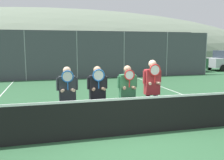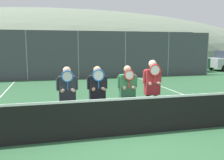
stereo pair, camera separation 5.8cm
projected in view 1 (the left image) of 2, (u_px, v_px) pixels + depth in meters
ground_plane at (129, 135)px, 6.40m from camera, size 120.00×120.00×0.00m
hill_distant at (56, 55)px, 57.87m from camera, size 101.87×56.60×19.81m
clubhouse_building at (78, 50)px, 24.04m from camera, size 21.08×5.50×3.49m
fence_back at (77, 55)px, 16.82m from camera, size 20.02×0.06×3.21m
tennis_net at (130, 116)px, 6.33m from camera, size 10.99×0.09×1.08m
court_line_right_sideline at (200, 101)px, 10.29m from camera, size 0.05×16.00×0.01m
player_leftmost at (67, 94)px, 6.45m from camera, size 0.56×0.34×1.74m
player_center_left at (97, 93)px, 6.66m from camera, size 0.55×0.34×1.74m
player_center_right at (127, 92)px, 6.83m from camera, size 0.56×0.34×1.74m
player_rightmost at (152, 87)px, 7.04m from camera, size 0.55×0.34×1.88m
car_left_of_center at (57, 63)px, 19.01m from camera, size 4.10×1.90×1.86m
car_center at (120, 63)px, 20.23m from camera, size 4.20×1.96×1.65m
car_right_of_center at (179, 61)px, 21.26m from camera, size 4.50×2.09×1.89m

